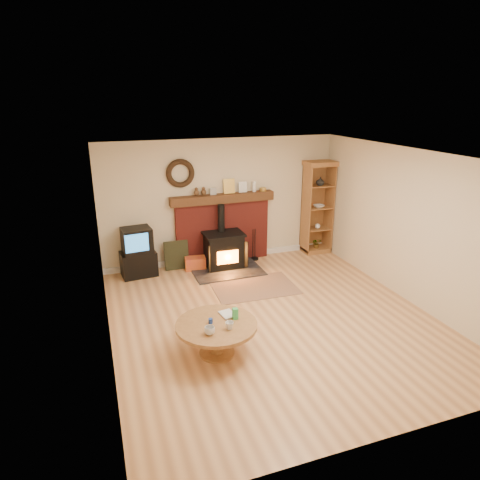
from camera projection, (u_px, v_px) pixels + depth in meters
name	position (u px, v px, depth m)	size (l,w,h in m)	color
ground	(272.00, 318.00, 6.91)	(5.50, 5.50, 0.00)	#B17749
room_shell	(271.00, 214.00, 6.43)	(5.02, 5.52, 2.61)	beige
chimney_breast	(223.00, 225.00, 9.03)	(2.20, 0.22, 1.78)	maroon
wood_stove	(224.00, 251.00, 8.79)	(1.40, 1.00, 1.31)	black
area_rug	(254.00, 287.00, 8.00)	(1.53, 1.05, 0.01)	brown
tv_unit	(138.00, 253.00, 8.39)	(0.71, 0.53, 0.98)	black
curio_cabinet	(317.00, 207.00, 9.54)	(0.66, 0.48, 2.07)	brown
firelog_box	(195.00, 263.00, 8.80)	(0.41, 0.26, 0.26)	orange
leaning_painting	(177.00, 255.00, 8.76)	(0.50, 0.03, 0.60)	black
fire_tools	(255.00, 255.00, 9.32)	(0.16, 0.16, 0.70)	black
coffee_table	(217.00, 329.00, 5.83)	(1.12, 1.12, 0.63)	brown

